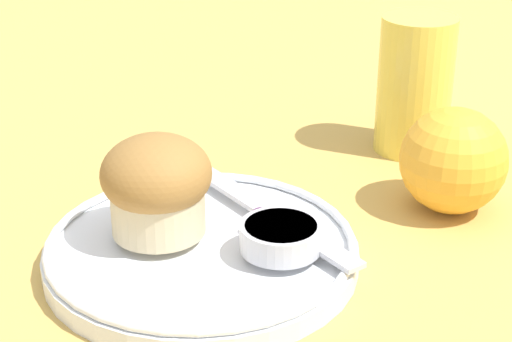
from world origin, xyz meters
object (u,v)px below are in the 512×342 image
Objects in this scene: muffin at (157,185)px; butter_knife at (271,214)px; juice_glass at (415,85)px; orange_fruit at (453,160)px.

butter_knife is at bearing 68.57° from muffin.
muffin is 0.09m from butter_knife.
juice_glass is at bearing 106.20° from butter_knife.
butter_knife is 2.21× the size of orange_fruit.
orange_fruit is 0.11m from juice_glass.
butter_knife is 1.50× the size of juice_glass.
muffin is 0.92× the size of orange_fruit.
juice_glass is at bearing 149.63° from orange_fruit.
muffin is 0.62× the size of juice_glass.
orange_fruit is 0.68× the size of juice_glass.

